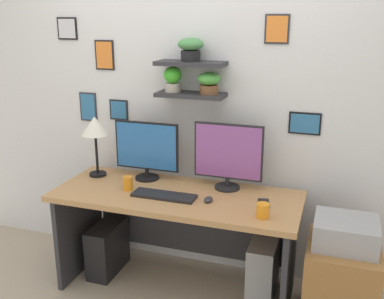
{
  "coord_description": "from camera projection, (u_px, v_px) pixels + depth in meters",
  "views": [
    {
      "loc": [
        1.02,
        -2.7,
        1.95
      ],
      "look_at": [
        0.1,
        0.05,
        1.07
      ],
      "focal_mm": 41.92,
      "sensor_mm": 36.0,
      "label": 1
    }
  ],
  "objects": [
    {
      "name": "printer",
      "position": [
        346.0,
        233.0,
        2.75
      ],
      "size": [
        0.38,
        0.34,
        0.17
      ],
      "primitive_type": "cube",
      "color": "#9E9EA3",
      "rests_on": "drawer_cabinet"
    },
    {
      "name": "pen_cup",
      "position": [
        128.0,
        183.0,
        3.17
      ],
      "size": [
        0.07,
        0.07,
        0.1
      ],
      "primitive_type": "cylinder",
      "color": "orange",
      "rests_on": "desk"
    },
    {
      "name": "computer_tower_left",
      "position": [
        108.0,
        248.0,
        3.49
      ],
      "size": [
        0.18,
        0.4,
        0.39
      ],
      "primitive_type": "cube",
      "color": "black",
      "rests_on": "ground"
    },
    {
      "name": "monitor_left",
      "position": [
        147.0,
        149.0,
        3.34
      ],
      "size": [
        0.5,
        0.18,
        0.44
      ],
      "color": "black",
      "rests_on": "desk"
    },
    {
      "name": "computer_mouse",
      "position": [
        208.0,
        199.0,
        2.97
      ],
      "size": [
        0.06,
        0.09,
        0.03
      ],
      "primitive_type": "ellipsoid",
      "color": "#2D2D33",
      "rests_on": "desk"
    },
    {
      "name": "desk_lamp",
      "position": [
        95.0,
        129.0,
        3.36
      ],
      "size": [
        0.21,
        0.21,
        0.47
      ],
      "color": "black",
      "rests_on": "desk"
    },
    {
      "name": "coffee_mug",
      "position": [
        263.0,
        210.0,
        2.74
      ],
      "size": [
        0.08,
        0.08,
        0.09
      ],
      "primitive_type": "cylinder",
      "color": "orange",
      "rests_on": "desk"
    },
    {
      "name": "back_wall_assembly",
      "position": [
        195.0,
        96.0,
        3.33
      ],
      "size": [
        4.4,
        0.24,
        2.7
      ],
      "color": "silver",
      "rests_on": "ground"
    },
    {
      "name": "computer_tower_right",
      "position": [
        263.0,
        269.0,
        3.16
      ],
      "size": [
        0.18,
        0.4,
        0.44
      ],
      "primitive_type": "cube",
      "color": "#99999E",
      "rests_on": "ground"
    },
    {
      "name": "keyboard",
      "position": [
        164.0,
        195.0,
        3.05
      ],
      "size": [
        0.44,
        0.14,
        0.02
      ],
      "primitive_type": "cube",
      "color": "black",
      "rests_on": "desk"
    },
    {
      "name": "cell_phone",
      "position": [
        264.0,
        203.0,
        2.94
      ],
      "size": [
        0.1,
        0.15,
        0.01
      ],
      "primitive_type": "cube",
      "rotation": [
        0.0,
        0.0,
        0.23
      ],
      "color": "black",
      "rests_on": "desk"
    },
    {
      "name": "ground_plane",
      "position": [
        177.0,
        287.0,
        3.33
      ],
      "size": [
        8.0,
        8.0,
        0.0
      ],
      "primitive_type": "plane",
      "color": "tan"
    },
    {
      "name": "desk",
      "position": [
        179.0,
        217.0,
        3.22
      ],
      "size": [
        1.72,
        0.68,
        0.75
      ],
      "color": "tan",
      "rests_on": "ground"
    },
    {
      "name": "drawer_cabinet",
      "position": [
        340.0,
        285.0,
        2.86
      ],
      "size": [
        0.44,
        0.5,
        0.57
      ],
      "primitive_type": "cube",
      "color": "#9E6B38",
      "rests_on": "ground"
    },
    {
      "name": "monitor_right",
      "position": [
        228.0,
        155.0,
        3.14
      ],
      "size": [
        0.49,
        0.18,
        0.47
      ],
      "color": "black",
      "rests_on": "desk"
    }
  ]
}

